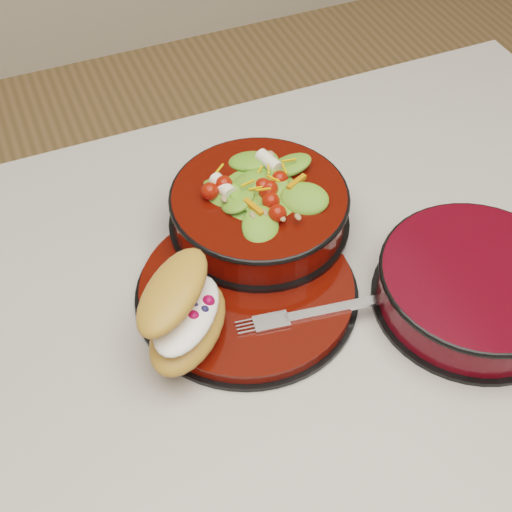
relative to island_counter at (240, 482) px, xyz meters
name	(u,v)px	position (x,y,z in m)	size (l,w,h in m)	color
island_counter	(240,482)	(0.00, 0.00, 0.00)	(1.24, 0.74, 0.90)	silver
dinner_plate	(248,290)	(0.03, 0.02, 0.46)	(0.26, 0.26, 0.02)	black
salad_bowl	(259,203)	(0.08, 0.11, 0.50)	(0.22, 0.22, 0.09)	black
croissant	(185,312)	(-0.06, -0.01, 0.50)	(0.14, 0.16, 0.08)	#BF793A
fork	(319,312)	(0.09, -0.05, 0.47)	(0.16, 0.04, 0.00)	silver
extra_bowl	(475,285)	(0.26, -0.09, 0.48)	(0.23, 0.23, 0.05)	black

